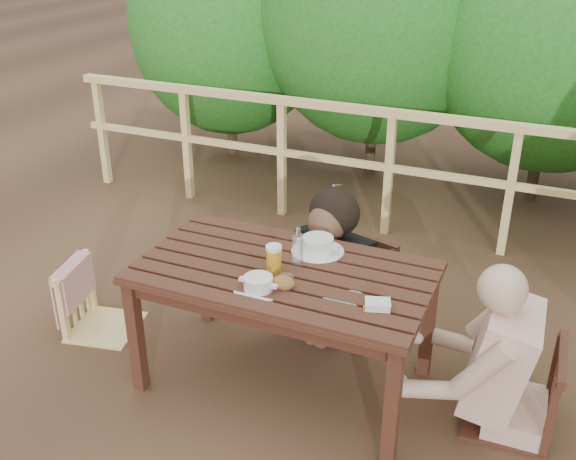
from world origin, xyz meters
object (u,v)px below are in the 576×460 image
at_px(table, 284,327).
at_px(butter_tub, 378,306).
at_px(chair_right, 520,350).
at_px(tumbler, 286,283).
at_px(bottle, 298,249).
at_px(chair_left, 98,271).
at_px(chair_far, 349,251).
at_px(soup_far, 318,245).
at_px(diner_right, 536,303).
at_px(beer_glass, 274,260).
at_px(soup_near, 258,284).
at_px(woman, 351,215).
at_px(bread_roll, 283,283).

relative_size(table, butter_tub, 12.70).
relative_size(chair_right, tumbler, 10.61).
relative_size(table, bottle, 6.53).
bearing_deg(chair_left, chair_far, -72.65).
xyz_separation_m(chair_far, butter_tub, (0.44, -0.91, 0.25)).
bearing_deg(tumbler, soup_far, 89.71).
bearing_deg(diner_right, beer_glass, 97.43).
bearing_deg(chair_right, chair_far, -120.32).
bearing_deg(butter_tub, diner_right, 7.31).
xyz_separation_m(chair_far, diner_right, (1.10, -0.59, 0.25)).
bearing_deg(soup_near, diner_right, 17.19).
height_order(woman, soup_near, woman).
xyz_separation_m(soup_near, soup_far, (0.12, 0.48, 0.01)).
bearing_deg(chair_far, beer_glass, -83.70).
bearing_deg(tumbler, bread_roll, 156.01).
height_order(table, butter_tub, butter_tub).
height_order(woman, diner_right, diner_right).
height_order(chair_left, soup_far, chair_left).
height_order(soup_far, bottle, bottle).
bearing_deg(diner_right, woman, 59.54).
bearing_deg(butter_tub, beer_glass, 149.82).
relative_size(soup_far, butter_tub, 2.40).
relative_size(tumbler, butter_tub, 0.71).
bearing_deg(soup_near, tumbler, 27.20).
height_order(diner_right, bottle, diner_right).
bearing_deg(chair_right, chair_left, -88.13).
height_order(woman, bottle, woman).
bearing_deg(soup_far, soup_near, -104.31).
bearing_deg(chair_far, bread_roll, -75.85).
distance_m(diner_right, soup_far, 1.12).
distance_m(soup_far, bottle, 0.21).
bearing_deg(beer_glass, chair_right, 9.12).
height_order(chair_far, bread_roll, chair_far).
relative_size(chair_far, soup_far, 3.28).
bearing_deg(bread_roll, table, 112.55).
relative_size(beer_glass, tumbler, 1.88).
distance_m(chair_right, tumbler, 1.17).
bearing_deg(bottle, table, -135.37).
relative_size(chair_far, bread_roll, 8.05).
distance_m(diner_right, beer_glass, 1.26).
bearing_deg(bottle, butter_tub, -23.98).
xyz_separation_m(chair_left, woman, (1.32, 0.75, 0.29)).
bearing_deg(bread_roll, diner_right, 15.40).
distance_m(woman, tumbler, 0.93).
distance_m(chair_right, soup_near, 1.30).
bearing_deg(chair_far, table, -81.43).
distance_m(chair_right, bottle, 1.18).
xyz_separation_m(table, beer_glass, (-0.04, -0.04, 0.42)).
xyz_separation_m(table, butter_tub, (0.54, -0.16, 0.37)).
height_order(chair_far, bottle, chair_far).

